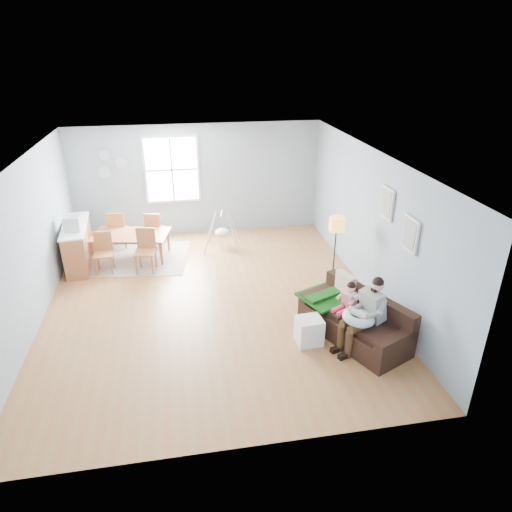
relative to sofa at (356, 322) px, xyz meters
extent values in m
cube|color=#A7683B|center=(-2.22, 1.55, -0.31)|extent=(8.40, 9.40, 0.08)
cube|color=white|center=(-2.22, 1.55, 2.73)|extent=(8.40, 9.40, 0.60)
cube|color=#8498AD|center=(-2.22, 6.21, 1.08)|extent=(8.40, 0.08, 3.90)
cube|color=#8498AD|center=(-2.22, -3.11, 1.08)|extent=(8.40, 0.08, 3.90)
cube|color=#8498AD|center=(1.94, 1.55, 1.08)|extent=(0.08, 9.40, 3.90)
cube|color=silver|center=(-2.82, 5.02, 1.38)|extent=(1.32, 0.06, 1.62)
cube|color=white|center=(-2.82, 4.99, 1.38)|extent=(1.20, 0.02, 1.50)
cube|color=silver|center=(-2.82, 4.98, 1.38)|extent=(1.20, 0.03, 0.04)
cube|color=silver|center=(-2.82, 4.98, 1.38)|extent=(0.04, 0.03, 1.50)
cube|color=silver|center=(0.75, 0.05, 1.48)|extent=(0.04, 0.44, 0.54)
cube|color=slate|center=(0.73, 0.05, 1.48)|extent=(0.01, 0.36, 0.46)
cube|color=silver|center=(0.75, 0.95, 1.68)|extent=(0.04, 0.44, 0.54)
cube|color=slate|center=(0.73, 0.95, 1.68)|extent=(0.01, 0.36, 0.46)
cylinder|color=#8C9AA8|center=(-4.32, 5.02, 1.78)|extent=(0.24, 0.02, 0.24)
cylinder|color=#8C9AA8|center=(-3.97, 5.02, 1.58)|extent=(0.26, 0.02, 0.26)
cylinder|color=#8C9AA8|center=(-4.37, 5.02, 1.38)|extent=(0.28, 0.02, 0.28)
cube|color=black|center=(-0.05, -0.02, -0.08)|extent=(1.50, 2.04, 0.37)
cube|color=black|center=(0.23, 0.11, 0.30)|extent=(0.94, 1.78, 0.38)
cube|color=black|center=(0.30, -0.79, 0.18)|extent=(0.80, 0.49, 0.14)
cube|color=black|center=(-0.40, 0.75, 0.18)|extent=(0.80, 0.49, 0.14)
cube|color=#135413|center=(-0.32, 0.54, 0.22)|extent=(1.09, 1.03, 0.04)
cube|color=beige|center=(-0.03, 0.53, 0.41)|extent=(0.24, 0.44, 0.42)
cube|color=gray|center=(0.13, -0.24, 0.45)|extent=(0.41, 0.46, 0.52)
sphere|color=#E2A18A|center=(0.18, -0.23, 0.80)|extent=(0.19, 0.19, 0.19)
sphere|color=black|center=(0.18, -0.23, 0.84)|extent=(0.18, 0.18, 0.18)
cylinder|color=#3C2716|center=(-0.13, -0.44, 0.22)|extent=(0.42, 0.27, 0.14)
cylinder|color=#3C2716|center=(-0.19, -0.26, 0.22)|extent=(0.42, 0.27, 0.14)
cylinder|color=#3C2716|center=(-0.30, -0.50, -0.04)|extent=(0.11, 0.11, 0.46)
cylinder|color=#3C2716|center=(-0.37, -0.32, -0.04)|extent=(0.11, 0.11, 0.46)
cube|color=black|center=(-0.37, -0.53, -0.23)|extent=(0.22, 0.15, 0.08)
cube|color=black|center=(-0.43, -0.35, -0.23)|extent=(0.22, 0.15, 0.08)
torus|color=silver|center=(-0.13, -0.35, 0.32)|extent=(0.65, 0.65, 0.20)
cylinder|color=silver|center=(-0.13, -0.35, 0.39)|extent=(0.25, 0.28, 0.11)
sphere|color=#E2A18A|center=(-0.20, -0.22, 0.41)|extent=(0.10, 0.10, 0.10)
cube|color=white|center=(-0.09, 0.16, 0.35)|extent=(0.28, 0.29, 0.31)
sphere|color=#E2A18A|center=(-0.07, 0.18, 0.56)|extent=(0.15, 0.15, 0.15)
sphere|color=black|center=(-0.07, 0.18, 0.59)|extent=(0.14, 0.14, 0.14)
cylinder|color=#F43B69|center=(-0.24, 0.01, 0.22)|extent=(0.26, 0.19, 0.08)
cylinder|color=#F43B69|center=(-0.30, 0.12, 0.22)|extent=(0.26, 0.19, 0.08)
cylinder|color=#F43B69|center=(-0.34, -0.05, 0.07)|extent=(0.06, 0.06, 0.26)
cylinder|color=#F43B69|center=(-0.40, 0.06, 0.07)|extent=(0.06, 0.06, 0.26)
cylinder|color=black|center=(0.18, 1.70, -0.25)|extent=(0.26, 0.26, 0.03)
cylinder|color=black|center=(0.18, 1.70, 0.37)|extent=(0.03, 0.03, 1.28)
cylinder|color=#FFA935|center=(0.18, 1.70, 1.06)|extent=(0.29, 0.29, 0.26)
cube|color=white|center=(-0.80, -0.04, -0.05)|extent=(0.42, 0.38, 0.44)
cube|color=black|center=(-0.98, -0.05, -0.05)|extent=(0.05, 0.30, 0.35)
cube|color=#A5A196|center=(-3.82, 3.71, -0.26)|extent=(2.62, 2.12, 0.01)
imported|color=#9A5A32|center=(-3.82, 3.71, 0.02)|extent=(1.79, 1.22, 0.58)
cube|color=olive|center=(-4.33, 3.10, 0.15)|extent=(0.40, 0.40, 0.04)
cube|color=olive|center=(-4.33, 3.28, 0.38)|extent=(0.37, 0.04, 0.43)
cylinder|color=olive|center=(-4.49, 2.95, -0.06)|extent=(0.04, 0.04, 0.42)
cylinder|color=olive|center=(-4.18, 2.94, -0.06)|extent=(0.04, 0.04, 0.42)
cylinder|color=olive|center=(-4.49, 3.26, -0.06)|extent=(0.04, 0.04, 0.42)
cylinder|color=olive|center=(-4.17, 3.26, -0.06)|extent=(0.04, 0.04, 0.42)
cube|color=olive|center=(-3.48, 2.99, 0.18)|extent=(0.48, 0.48, 0.04)
cube|color=olive|center=(-3.44, 3.17, 0.43)|extent=(0.40, 0.11, 0.46)
cylinder|color=olive|center=(-3.67, 2.85, -0.04)|extent=(0.04, 0.04, 0.45)
cylinder|color=olive|center=(-3.34, 2.79, -0.04)|extent=(0.04, 0.04, 0.45)
cylinder|color=olive|center=(-3.61, 3.19, -0.04)|extent=(0.04, 0.04, 0.45)
cylinder|color=olive|center=(-3.28, 3.13, -0.04)|extent=(0.04, 0.04, 0.45)
cube|color=olive|center=(-4.16, 4.43, 0.17)|extent=(0.43, 0.43, 0.04)
cube|color=olive|center=(-4.17, 4.25, 0.41)|extent=(0.39, 0.06, 0.44)
cylinder|color=olive|center=(-3.98, 4.59, -0.05)|extent=(0.04, 0.04, 0.43)
cylinder|color=olive|center=(-4.31, 4.61, -0.05)|extent=(0.04, 0.04, 0.43)
cylinder|color=olive|center=(-4.00, 4.26, -0.05)|extent=(0.04, 0.04, 0.43)
cylinder|color=olive|center=(-4.33, 4.28, -0.05)|extent=(0.04, 0.04, 0.43)
cube|color=olive|center=(-3.30, 4.32, 0.16)|extent=(0.48, 0.48, 0.04)
cube|color=olive|center=(-3.34, 4.15, 0.39)|extent=(0.37, 0.13, 0.43)
cylinder|color=olive|center=(-3.11, 4.44, -0.06)|extent=(0.04, 0.04, 0.42)
cylinder|color=olive|center=(-3.42, 4.52, -0.06)|extent=(0.04, 0.04, 0.42)
cylinder|color=olive|center=(-3.18, 4.13, -0.06)|extent=(0.04, 0.04, 0.42)
cylinder|color=olive|center=(-3.49, 4.20, -0.06)|extent=(0.04, 0.04, 0.42)
cube|color=#9A5A32|center=(-4.92, 3.60, 0.18)|extent=(0.58, 1.64, 0.89)
cube|color=white|center=(-4.92, 3.60, 0.63)|extent=(0.62, 1.67, 0.04)
cube|color=silver|center=(-4.87, 3.29, 0.80)|extent=(0.32, 0.30, 0.30)
cube|color=black|center=(-5.02, 3.30, 0.80)|extent=(0.02, 0.25, 0.21)
cylinder|color=silver|center=(-1.76, 3.97, 0.58)|extent=(0.11, 0.48, 0.04)
ellipsoid|color=beige|center=(-1.76, 3.97, 0.10)|extent=(0.35, 0.35, 0.21)
cylinder|color=silver|center=(-1.76, 3.97, 0.34)|extent=(0.01, 0.01, 0.38)
cylinder|color=silver|center=(-2.07, 3.74, 0.16)|extent=(0.34, 0.27, 0.84)
cylinder|color=silver|center=(-1.54, 3.66, 0.16)|extent=(0.26, 0.35, 0.84)
cylinder|color=silver|center=(-1.99, 4.28, 0.16)|extent=(0.26, 0.35, 0.84)
cylinder|color=silver|center=(-1.45, 4.19, 0.16)|extent=(0.34, 0.27, 0.84)
camera|label=1|loc=(-2.70, -5.89, 4.15)|focal=32.00mm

